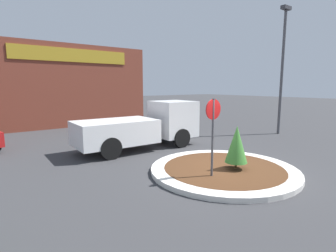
# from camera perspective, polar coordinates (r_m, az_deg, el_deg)

# --- Properties ---
(ground_plane) EXTENTS (120.00, 120.00, 0.00)m
(ground_plane) POSITION_cam_1_polar(r_m,az_deg,el_deg) (9.24, 11.95, -9.76)
(ground_plane) COLOR #38383A
(traffic_island) EXTENTS (4.93, 4.93, 0.16)m
(traffic_island) POSITION_cam_1_polar(r_m,az_deg,el_deg) (9.22, 11.97, -9.29)
(traffic_island) COLOR silver
(traffic_island) RESTS_ON ground_plane
(stop_sign) EXTENTS (0.61, 0.07, 2.53)m
(stop_sign) POSITION_cam_1_polar(r_m,az_deg,el_deg) (7.97, 9.75, 0.03)
(stop_sign) COLOR #4C4C51
(stop_sign) RESTS_ON ground_plane
(island_shrub) EXTENTS (0.74, 0.74, 1.45)m
(island_shrub) POSITION_cam_1_polar(r_m,az_deg,el_deg) (8.94, 14.71, -3.86)
(island_shrub) COLOR brown
(island_shrub) RESTS_ON traffic_island
(utility_truck) EXTENTS (5.82, 2.20, 2.15)m
(utility_truck) POSITION_cam_1_polar(r_m,az_deg,el_deg) (12.26, -5.23, 0.01)
(utility_truck) COLOR white
(utility_truck) RESTS_ON ground_plane
(storefront_building) EXTENTS (11.18, 6.07, 5.78)m
(storefront_building) POSITION_cam_1_polar(r_m,az_deg,el_deg) (22.44, -22.03, 8.09)
(storefront_building) COLOR brown
(storefront_building) RESTS_ON ground_plane
(light_pole) EXTENTS (0.70, 0.30, 7.41)m
(light_pole) POSITION_cam_1_polar(r_m,az_deg,el_deg) (17.24, 23.67, 12.59)
(light_pole) COLOR #4C4C51
(light_pole) RESTS_ON ground_plane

